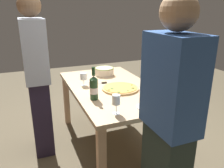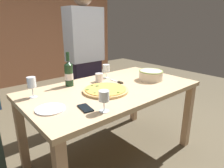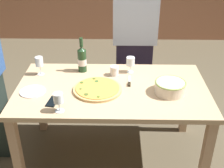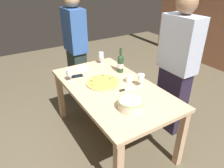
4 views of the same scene
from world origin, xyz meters
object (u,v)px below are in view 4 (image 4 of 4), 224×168
serving_bowl (131,104)px  cup_amber (129,79)px  side_plate (81,68)px  pizza (103,82)px  pizza_knife (125,90)px  person_guest_left (76,49)px  wine_glass_near_pizza (141,78)px  person_host (177,68)px  dining_table (112,93)px  wine_glass_far_left (69,73)px  wine_glass_by_bottle (101,56)px  cell_phone (77,76)px  wine_bottle (120,63)px

serving_bowl → cup_amber: serving_bowl is taller
serving_bowl → side_plate: (-1.12, -0.01, -0.05)m
pizza → serving_bowl: 0.59m
pizza_knife → person_guest_left: bearing=-178.5°
wine_glass_near_pizza → person_guest_left: bearing=-169.5°
wine_glass_near_pizza → person_host: person_host is taller
cup_amber → person_host: person_host is taller
dining_table → pizza: pizza is taller
dining_table → side_plate: size_ratio=7.70×
wine_glass_far_left → wine_glass_by_bottle: bearing=115.2°
cell_phone → cup_amber: bearing=53.8°
pizza → cup_amber: bearing=63.5°
dining_table → cell_phone: (-0.45, -0.24, 0.10)m
wine_bottle → side_plate: bearing=-133.4°
person_host → cell_phone: bearing=-17.7°
dining_table → wine_glass_far_left: 0.56m
wine_glass_by_bottle → wine_glass_near_pizza: bearing=4.3°
person_host → pizza_knife: bearing=9.8°
side_plate → pizza_knife: 0.81m
wine_glass_near_pizza → side_plate: size_ratio=0.71×
dining_table → wine_glass_near_pizza: bearing=60.5°
serving_bowl → wine_glass_by_bottle: wine_glass_by_bottle is taller
dining_table → side_plate: 0.66m
pizza → wine_glass_far_left: size_ratio=2.67×
serving_bowl → cell_phone: serving_bowl is taller
serving_bowl → person_guest_left: person_guest_left is taller
pizza → wine_glass_by_bottle: wine_glass_by_bottle is taller
pizza → wine_glass_by_bottle: size_ratio=2.35×
side_plate → person_host: (0.87, 0.87, 0.13)m
wine_glass_far_left → person_host: size_ratio=0.09×
person_host → pizza: bearing=-6.4°
wine_glass_near_pizza → wine_bottle: bearing=178.1°
serving_bowl → wine_glass_by_bottle: (-1.12, 0.30, 0.06)m
dining_table → side_plate: (-0.65, -0.09, 0.10)m
pizza → wine_bottle: size_ratio=1.24×
serving_bowl → wine_glass_near_pizza: size_ratio=1.70×
wine_glass_by_bottle → person_guest_left: person_guest_left is taller
pizza_knife → wine_glass_near_pizza: bearing=86.0°
wine_glass_by_bottle → person_host: (0.87, 0.56, 0.01)m
pizza → wine_glass_far_left: 0.41m
pizza → person_host: person_host is taller
pizza → wine_glass_by_bottle: (-0.53, 0.27, 0.11)m
dining_table → pizza_knife: bearing=28.1°
side_plate → wine_glass_by_bottle: bearing=90.9°
wine_glass_far_left → person_guest_left: bearing=152.0°
wine_glass_near_pizza → side_plate: (-0.81, -0.37, -0.10)m
wine_bottle → cell_phone: bearing=-107.9°
wine_glass_by_bottle → wine_glass_far_left: wine_glass_by_bottle is taller
side_plate → pizza_knife: bearing=11.9°
wine_bottle → side_plate: (-0.37, -0.39, -0.12)m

